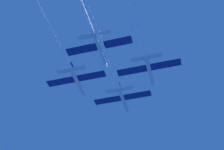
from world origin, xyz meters
The scene contains 3 objects.
jet_lead centered at (0.69, -17.68, -0.19)m, with size 17.61×60.30×2.92m.
jet_left_wing centered at (-10.43, -29.03, 0.54)m, with size 17.61×60.97×2.92m.
jet_right_wing centered at (10.80, -28.02, -0.40)m, with size 17.61×58.57×2.92m.
Camera 1 is at (16.95, -73.00, -60.64)m, focal length 50.23 mm.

